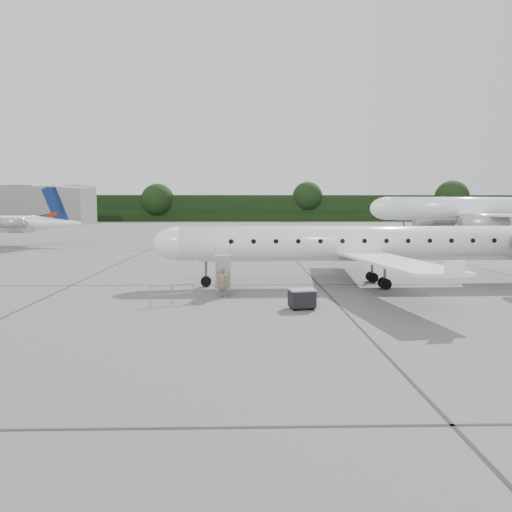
{
  "coord_description": "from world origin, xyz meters",
  "views": [
    {
      "loc": [
        -8.97,
        -24.04,
        4.95
      ],
      "look_at": [
        -8.32,
        1.86,
        2.3
      ],
      "focal_mm": 35.0,
      "sensor_mm": 36.0,
      "label": 1
    }
  ],
  "objects": [
    {
      "name": "ground",
      "position": [
        0.0,
        0.0,
        0.0
      ],
      "size": [
        320.0,
        320.0,
        0.0
      ],
      "primitive_type": "plane",
      "color": "slate",
      "rests_on": "ground"
    },
    {
      "name": "treeline",
      "position": [
        0.0,
        130.0,
        4.0
      ],
      "size": [
        260.0,
        4.0,
        8.0
      ],
      "primitive_type": "cube",
      "color": "black",
      "rests_on": "ground"
    },
    {
      "name": "terminal_building",
      "position": [
        -70.0,
        110.0,
        5.0
      ],
      "size": [
        40.0,
        14.0,
        10.0
      ],
      "primitive_type": "cube",
      "color": "gray",
      "rests_on": "ground"
    },
    {
      "name": "main_regional_jet",
      "position": [
        -1.67,
        6.28,
        3.66
      ],
      "size": [
        29.05,
        21.28,
        7.31
      ],
      "primitive_type": null,
      "rotation": [
        0.0,
        0.0,
        0.03
      ],
      "color": "white",
      "rests_on": "ground"
    },
    {
      "name": "airstair",
      "position": [
        -10.13,
        3.79,
        1.15
      ],
      "size": [
        0.91,
        2.42,
        2.29
      ],
      "primitive_type": null,
      "rotation": [
        0.0,
        0.0,
        0.03
      ],
      "color": "white",
      "rests_on": "ground"
    },
    {
      "name": "passenger",
      "position": [
        -10.09,
        2.44,
        0.81
      ],
      "size": [
        0.59,
        0.39,
        1.61
      ],
      "primitive_type": "imported",
      "rotation": [
        0.0,
        0.0,
        0.0
      ],
      "color": "#856548",
      "rests_on": "ground"
    },
    {
      "name": "safety_railing",
      "position": [
        -12.54,
        0.53,
        0.5
      ],
      "size": [
        2.03,
        0.99,
        1.0
      ],
      "primitive_type": null,
      "rotation": [
        0.0,
        0.0,
        0.43
      ],
      "color": "gray",
      "rests_on": "ground"
    },
    {
      "name": "baggage_cart",
      "position": [
        -6.19,
        -0.63,
        0.51
      ],
      "size": [
        1.31,
        1.13,
        1.01
      ],
      "primitive_type": null,
      "rotation": [
        0.0,
        0.0,
        0.17
      ],
      "color": "black",
      "rests_on": "ground"
    },
    {
      "name": "bg_narrowbody",
      "position": [
        25.87,
        51.86,
        6.16
      ],
      "size": [
        37.21,
        28.89,
        12.33
      ],
      "primitive_type": null,
      "rotation": [
        0.0,
        0.0,
        0.13
      ],
      "color": "white",
      "rests_on": "ground"
    }
  ]
}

